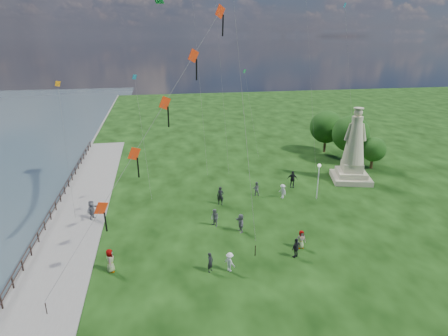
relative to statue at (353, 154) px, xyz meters
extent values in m
cube|color=slate|center=(-32.08, -6.44, -3.41)|extent=(0.30, 160.00, 0.60)
cube|color=slate|center=(-29.58, -8.44, -3.16)|extent=(5.00, 60.00, 0.10)
cylinder|color=black|center=(-31.88, -16.44, -2.71)|extent=(0.11, 0.11, 1.00)
cylinder|color=black|center=(-31.88, -14.44, -2.71)|extent=(0.11, 0.11, 1.00)
cylinder|color=black|center=(-31.88, -12.44, -2.71)|extent=(0.11, 0.11, 1.00)
cylinder|color=black|center=(-31.88, -10.44, -2.71)|extent=(0.11, 0.11, 1.00)
cylinder|color=black|center=(-31.88, -8.44, -2.71)|extent=(0.11, 0.11, 1.00)
cylinder|color=black|center=(-31.88, -6.44, -2.71)|extent=(0.11, 0.11, 1.00)
cylinder|color=black|center=(-31.88, -4.44, -2.71)|extent=(0.11, 0.11, 1.00)
cylinder|color=black|center=(-31.88, -2.44, -2.71)|extent=(0.11, 0.11, 1.00)
cylinder|color=black|center=(-31.88, -0.44, -2.71)|extent=(0.11, 0.11, 1.00)
cylinder|color=black|center=(-31.88, 1.56, -2.71)|extent=(0.11, 0.11, 1.00)
cylinder|color=black|center=(-31.88, 3.56, -2.71)|extent=(0.11, 0.11, 1.00)
cylinder|color=black|center=(-31.88, 5.56, -2.71)|extent=(0.11, 0.11, 1.00)
cylinder|color=black|center=(-31.88, 7.56, -2.71)|extent=(0.11, 0.11, 1.00)
cylinder|color=black|center=(-31.88, 9.56, -2.71)|extent=(0.11, 0.11, 1.00)
cylinder|color=black|center=(-31.88, 11.56, -2.71)|extent=(0.11, 0.11, 1.00)
cylinder|color=black|center=(-31.88, 13.56, -2.71)|extent=(0.11, 0.11, 1.00)
cylinder|color=black|center=(-31.88, 15.56, -2.71)|extent=(0.11, 0.11, 1.00)
cylinder|color=black|center=(-31.88, 17.56, -2.71)|extent=(0.11, 0.11, 1.00)
cylinder|color=black|center=(-31.88, 19.56, -2.71)|extent=(0.11, 0.11, 1.00)
cube|color=black|center=(-31.88, -6.44, -2.23)|extent=(0.06, 52.00, 0.06)
cube|color=black|center=(-31.88, -6.44, -2.66)|extent=(0.06, 52.00, 0.06)
cube|color=#B6AE89|center=(0.00, 0.00, -2.91)|extent=(5.17, 5.17, 0.60)
cube|color=#B6AE89|center=(0.00, 0.00, -2.32)|extent=(3.94, 3.94, 0.60)
cube|color=#B6AE89|center=(0.00, 0.00, -1.52)|extent=(2.71, 2.71, 0.99)
cylinder|color=#B6AE89|center=(0.00, 0.00, 4.15)|extent=(1.48, 1.48, 0.40)
sphere|color=#B6AE89|center=(0.00, 0.00, 4.76)|extent=(0.92, 0.92, 0.92)
cylinder|color=#B6AE89|center=(0.00, 0.00, 5.24)|extent=(1.09, 1.09, 0.10)
cylinder|color=silver|center=(-6.05, -4.23, -1.45)|extent=(0.11, 0.11, 3.53)
sphere|color=white|center=(-6.05, -4.23, 0.43)|extent=(0.35, 0.35, 0.35)
cylinder|color=#382314|center=(2.99, 6.33, -2.02)|extent=(0.36, 0.36, 2.38)
sphere|color=#15370F|center=(2.99, 6.33, 0.65)|extent=(4.76, 4.76, 4.76)
cylinder|color=#382314|center=(4.70, 3.45, -2.44)|extent=(0.36, 0.36, 1.54)
sphere|color=#15370F|center=(4.70, 3.45, -0.71)|extent=(3.08, 3.08, 3.08)
cylinder|color=#382314|center=(1.83, 11.13, -2.06)|extent=(0.36, 0.36, 2.30)
sphere|color=#15370F|center=(1.83, 11.13, 0.52)|extent=(4.60, 4.60, 4.60)
imported|color=black|center=(-18.74, -14.80, -2.46)|extent=(0.63, 0.65, 1.50)
imported|color=#595960|center=(-17.36, -8.18, -2.41)|extent=(0.84, 0.92, 1.61)
imported|color=silver|center=(-17.37, -14.98, -2.48)|extent=(0.93, 1.05, 1.45)
imported|color=black|center=(-12.09, -14.16, -2.41)|extent=(1.05, 0.87, 1.59)
imported|color=#595960|center=(-11.23, -12.97, -2.46)|extent=(0.75, 0.47, 1.51)
imported|color=#595960|center=(-28.15, -4.94, -2.31)|extent=(1.36, 1.82, 1.80)
imported|color=black|center=(-16.07, -3.77, -2.29)|extent=(0.79, 0.65, 1.85)
imported|color=#595960|center=(-11.99, -2.23, -2.46)|extent=(0.81, 0.58, 1.51)
imported|color=silver|center=(-9.49, -3.40, -2.46)|extent=(0.83, 1.09, 1.51)
imported|color=black|center=(-7.46, -0.77, -2.26)|extent=(1.24, 0.90, 1.90)
imported|color=#595960|center=(-25.72, -13.51, -2.33)|extent=(0.54, 0.87, 1.77)
imported|color=#595960|center=(-15.33, -9.55, -2.39)|extent=(0.79, 1.58, 1.65)
cylinder|color=black|center=(-29.08, -17.44, -2.76)|extent=(0.06, 0.06, 0.90)
cube|color=#F1330E|center=(-25.66, -14.92, 2.43)|extent=(0.87, 0.64, 1.03)
cube|color=black|center=(-25.48, -15.02, 1.48)|extent=(0.10, 0.28, 1.48)
cube|color=#F1330E|center=(-23.46, -13.30, 5.41)|extent=(0.87, 0.64, 1.03)
cube|color=black|center=(-23.28, -13.40, 4.46)|extent=(0.10, 0.28, 1.48)
cube|color=#F1330E|center=(-21.26, -11.68, 8.39)|extent=(0.87, 0.64, 1.03)
cube|color=black|center=(-21.08, -11.78, 7.44)|extent=(0.10, 0.28, 1.48)
cube|color=#F1330E|center=(-19.06, -10.06, 11.38)|extent=(0.87, 0.64, 1.03)
cube|color=black|center=(-18.88, -10.16, 10.43)|extent=(0.10, 0.28, 1.48)
cube|color=#F1330E|center=(-16.86, -8.44, 14.36)|extent=(0.87, 0.64, 1.03)
cube|color=black|center=(-16.68, -8.54, 13.41)|extent=(0.10, 0.28, 1.48)
cylinder|color=black|center=(-15.08, -13.44, -2.76)|extent=(0.06, 0.06, 0.90)
cube|color=#1B9346|center=(-21.40, -15.33, 14.48)|extent=(0.60, 0.66, 0.31)
cube|color=#186E91|center=(-23.86, 3.51, 8.67)|extent=(0.51, 0.39, 0.57)
cylinder|color=#595959|center=(-23.36, 1.01, 2.75)|extent=(1.02, 5.02, 11.84)
cylinder|color=#595959|center=(-3.30, 5.85, 7.48)|extent=(1.02, 5.02, 21.29)
cylinder|color=#595959|center=(-16.68, 7.11, 8.56)|extent=(1.02, 5.02, 23.44)
cube|color=#1B9346|center=(-9.21, 15.49, 8.03)|extent=(0.51, 0.39, 0.57)
cylinder|color=#595959|center=(-8.71, 12.99, 2.44)|extent=(1.02, 5.02, 11.20)
cube|color=orange|center=(-30.77, 0.47, 8.48)|extent=(0.51, 0.39, 0.57)
cylinder|color=#595959|center=(-30.27, -2.03, 2.66)|extent=(1.02, 5.02, 11.65)
cylinder|color=#595959|center=(-14.06, 7.09, 8.69)|extent=(1.02, 5.02, 23.70)
cube|color=#186E91|center=(0.23, 6.07, 16.05)|extent=(0.51, 0.39, 0.57)
cylinder|color=#595959|center=(0.73, 3.57, 6.44)|extent=(1.02, 5.02, 19.22)
camera|label=1|loc=(-21.92, -37.37, 12.66)|focal=30.00mm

